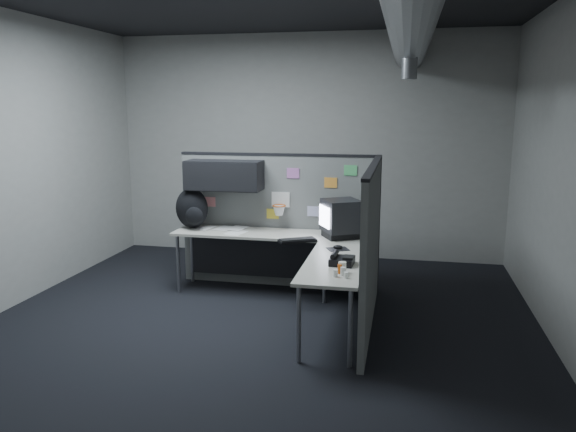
% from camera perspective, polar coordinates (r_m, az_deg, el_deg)
% --- Properties ---
extents(room, '(5.62, 5.62, 3.22)m').
position_cam_1_polar(room, '(5.29, 2.73, 10.17)').
color(room, black).
rests_on(room, ground).
extents(partition_back, '(2.44, 0.42, 1.63)m').
position_cam_1_polar(partition_back, '(6.77, -2.49, 1.01)').
color(partition_back, slate).
rests_on(partition_back, ground).
extents(partition_right, '(0.07, 2.23, 1.63)m').
position_cam_1_polar(partition_right, '(5.61, 8.45, -3.06)').
color(partition_right, slate).
rests_on(partition_right, ground).
extents(desk, '(2.31, 2.11, 0.73)m').
position_cam_1_polar(desk, '(6.25, -0.10, -3.42)').
color(desk, '#BAB7A8').
rests_on(desk, ground).
extents(monitor, '(0.51, 0.51, 0.43)m').
position_cam_1_polar(monitor, '(6.29, 5.40, -0.22)').
color(monitor, black).
rests_on(monitor, desk).
extents(keyboard, '(0.43, 0.33, 0.04)m').
position_cam_1_polar(keyboard, '(6.11, 0.96, -2.47)').
color(keyboard, black).
rests_on(keyboard, desk).
extents(mouse, '(0.26, 0.24, 0.05)m').
position_cam_1_polar(mouse, '(5.81, 5.09, -3.24)').
color(mouse, black).
rests_on(mouse, desk).
extents(phone, '(0.23, 0.25, 0.11)m').
position_cam_1_polar(phone, '(5.27, 5.47, -4.46)').
color(phone, black).
rests_on(phone, desk).
extents(bottles, '(0.14, 0.16, 0.08)m').
position_cam_1_polar(bottles, '(4.93, 5.39, -5.64)').
color(bottles, silver).
rests_on(bottles, desk).
extents(cup, '(0.09, 0.09, 0.10)m').
position_cam_1_polar(cup, '(5.00, 5.54, -5.21)').
color(cup, '#EBE9CF').
rests_on(cup, desk).
extents(papers, '(0.70, 0.52, 0.01)m').
position_cam_1_polar(papers, '(6.75, -6.38, -1.34)').
color(papers, white).
rests_on(papers, desk).
extents(backpack, '(0.45, 0.40, 0.49)m').
position_cam_1_polar(backpack, '(6.84, -9.72, 0.71)').
color(backpack, black).
rests_on(backpack, desk).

